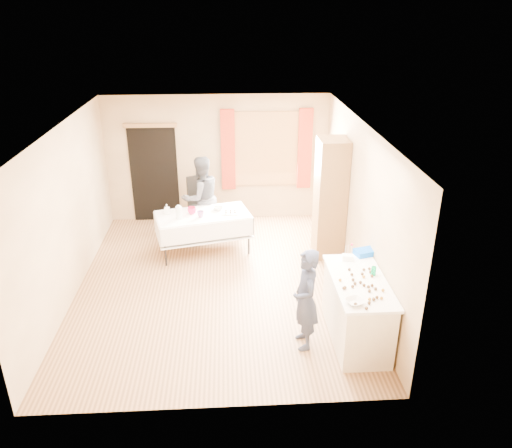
{
  "coord_description": "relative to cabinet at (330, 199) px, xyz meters",
  "views": [
    {
      "loc": [
        0.2,
        -7.11,
        4.24
      ],
      "look_at": [
        0.62,
        0.0,
        1.05
      ],
      "focal_mm": 35.0,
      "sensor_mm": 36.0,
      "label": 1
    }
  ],
  "objects": [
    {
      "name": "blue_basket",
      "position": [
        0.16,
        -1.83,
        -0.12
      ],
      "size": [
        0.34,
        0.27,
        0.08
      ],
      "primitive_type": "cube",
      "rotation": [
        0.0,
        0.0,
        0.27
      ],
      "color": "blue",
      "rests_on": "counter"
    },
    {
      "name": "wall_front",
      "position": [
        -1.99,
        -3.73,
        0.23
      ],
      "size": [
        4.5,
        0.02,
        2.6
      ],
      "primitive_type": "cube",
      "color": "tan",
      "rests_on": "floor"
    },
    {
      "name": "curtain_left",
      "position": [
        -1.77,
        1.7,
        0.43
      ],
      "size": [
        0.28,
        0.06,
        1.65
      ],
      "primitive_type": "cube",
      "color": "#A42C18",
      "rests_on": "wall_back"
    },
    {
      "name": "party_table",
      "position": [
        -2.25,
        0.21,
        -0.63
      ],
      "size": [
        1.83,
        1.23,
        0.75
      ],
      "rotation": [
        0.0,
        0.0,
        0.24
      ],
      "color": "black",
      "rests_on": "floor"
    },
    {
      "name": "small_bowl",
      "position": [
        -1.98,
        0.39,
        -0.29
      ],
      "size": [
        0.25,
        0.25,
        0.06
      ],
      "primitive_type": "imported",
      "rotation": [
        0.0,
        0.0,
        0.22
      ],
      "color": "white",
      "rests_on": "party_table"
    },
    {
      "name": "wall_right",
      "position": [
        0.27,
        -0.97,
        0.23
      ],
      "size": [
        0.02,
        5.5,
        2.6
      ],
      "primitive_type": "cube",
      "color": "tan",
      "rests_on": "floor"
    },
    {
      "name": "counter",
      "position": [
        -0.1,
        -2.53,
        -0.62
      ],
      "size": [
        0.7,
        1.48,
        0.91
      ],
      "color": "#EEE1C6",
      "rests_on": "floor"
    },
    {
      "name": "pastry_tray",
      "position": [
        -1.75,
        0.2,
        -0.31
      ],
      "size": [
        0.3,
        0.23,
        0.02
      ],
      "primitive_type": "cube",
      "rotation": [
        0.0,
        0.0,
        -0.1
      ],
      "color": "white",
      "rests_on": "party_table"
    },
    {
      "name": "woman",
      "position": [
        -2.31,
        0.87,
        -0.26
      ],
      "size": [
        1.31,
        1.29,
        1.62
      ],
      "primitive_type": "imported",
      "rotation": [
        0.0,
        0.0,
        3.65
      ],
      "color": "black",
      "rests_on": "floor"
    },
    {
      "name": "cake_balls",
      "position": [
        -0.1,
        -2.71,
        -0.14
      ],
      "size": [
        0.53,
        0.98,
        0.04
      ],
      "color": "#3F2314",
      "rests_on": "counter"
    },
    {
      "name": "ceiling",
      "position": [
        -1.99,
        -0.97,
        1.54
      ],
      "size": [
        4.5,
        5.5,
        0.02
      ],
      "primitive_type": "cube",
      "color": "white",
      "rests_on": "floor"
    },
    {
      "name": "floor",
      "position": [
        -1.99,
        -0.97,
        -1.08
      ],
      "size": [
        4.5,
        5.5,
        0.02
      ],
      "primitive_type": "cube",
      "color": "#9E7047",
      "rests_on": "ground"
    },
    {
      "name": "bottle",
      "position": [
        -2.89,
        0.23,
        -0.23
      ],
      "size": [
        0.09,
        0.09,
        0.19
      ],
      "primitive_type": "imported",
      "rotation": [
        0.0,
        0.0,
        -0.04
      ],
      "color": "white",
      "rests_on": "party_table"
    },
    {
      "name": "window_frame",
      "position": [
        -0.99,
        1.75,
        0.43
      ],
      "size": [
        1.32,
        0.06,
        1.52
      ],
      "primitive_type": "cube",
      "color": "olive",
      "rests_on": "wall_back"
    },
    {
      "name": "cabinet",
      "position": [
        0.0,
        0.0,
        0.0
      ],
      "size": [
        0.5,
        0.6,
        2.14
      ],
      "primitive_type": "cube",
      "color": "brown",
      "rests_on": "floor"
    },
    {
      "name": "mixing_bowl",
      "position": [
        -0.3,
        -3.08,
        -0.13
      ],
      "size": [
        0.37,
        0.37,
        0.05
      ],
      "primitive_type": "imported",
      "rotation": [
        0.0,
        0.0,
        0.38
      ],
      "color": "white",
      "rests_on": "counter"
    },
    {
      "name": "girl",
      "position": [
        -0.82,
        -2.64,
        -0.37
      ],
      "size": [
        0.58,
        0.43,
        1.41
      ],
      "primitive_type": "imported",
      "rotation": [
        0.0,
        0.0,
        -1.48
      ],
      "color": "#222842",
      "rests_on": "floor"
    },
    {
      "name": "pitcher",
      "position": [
        -2.66,
        0.02,
        -0.21
      ],
      "size": [
        0.14,
        0.14,
        0.22
      ],
      "primitive_type": "cylinder",
      "rotation": [
        0.0,
        0.0,
        0.33
      ],
      "color": "silver",
      "rests_on": "party_table"
    },
    {
      "name": "cup_red",
      "position": [
        -2.45,
        0.23,
        -0.26
      ],
      "size": [
        0.27,
        0.27,
        0.12
      ],
      "primitive_type": "imported",
      "rotation": [
        0.0,
        0.0,
        0.44
      ],
      "color": "#D80F3F",
      "rests_on": "party_table"
    },
    {
      "name": "soda_can",
      "position": [
        0.11,
        -2.41,
        -0.1
      ],
      "size": [
        0.08,
        0.08,
        0.12
      ],
      "primitive_type": "cylinder",
      "rotation": [
        0.0,
        0.0,
        0.17
      ],
      "color": "#01914C",
      "rests_on": "counter"
    },
    {
      "name": "cup_rainbow",
      "position": [
        -2.29,
        0.06,
        -0.26
      ],
      "size": [
        0.18,
        0.18,
        0.11
      ],
      "primitive_type": "imported",
      "rotation": [
        0.0,
        0.0,
        0.24
      ],
      "color": "red",
      "rests_on": "party_table"
    },
    {
      "name": "chair",
      "position": [
        -2.31,
        1.13,
        -0.74
      ],
      "size": [
        0.61,
        0.61,
        1.12
      ],
      "rotation": [
        0.0,
        0.0,
        0.43
      ],
      "color": "black",
      "rests_on": "floor"
    },
    {
      "name": "wall_back",
      "position": [
        -1.99,
        1.79,
        0.23
      ],
      "size": [
        4.5,
        0.02,
        2.6
      ],
      "primitive_type": "cube",
      "color": "tan",
      "rests_on": "floor"
    },
    {
      "name": "door_lintel",
      "position": [
        -3.29,
        1.73,
        0.95
      ],
      "size": [
        1.05,
        0.06,
        0.08
      ],
      "primitive_type": "cube",
      "color": "olive",
      "rests_on": "wall_back"
    },
    {
      "name": "wall_left",
      "position": [
        -4.25,
        -0.97,
        0.23
      ],
      "size": [
        0.02,
        5.5,
        2.6
      ],
      "primitive_type": "cube",
      "color": "tan",
      "rests_on": "floor"
    },
    {
      "name": "curtain_right",
      "position": [
        -0.21,
        1.7,
        0.43
      ],
      "size": [
        0.28,
        0.06,
        1.65
      ],
      "primitive_type": "cube",
      "color": "#A42C18",
      "rests_on": "wall_back"
    },
    {
      "name": "window_pane",
      "position": [
        -0.99,
        1.73,
        0.43
      ],
      "size": [
        1.2,
        0.02,
        1.4
      ],
      "primitive_type": "cube",
      "color": "white",
      "rests_on": "wall_back"
    },
    {
      "name": "doorway",
      "position": [
        -3.29,
        1.76,
        -0.07
      ],
      "size": [
        0.95,
        0.04,
        2.0
      ],
      "primitive_type": "cube",
      "color": "black",
      "rests_on": "floor"
    },
    {
      "name": "foam_block",
      "position": [
        -0.13,
        -1.98,
        -0.12
      ],
      "size": [
        0.16,
        0.12,
        0.08
      ],
      "primitive_type": "cube",
      "rotation": [
        0.0,
        0.0,
        -0.17
      ],
      "color": "white",
      "rests_on": "counter"
    }
  ]
}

